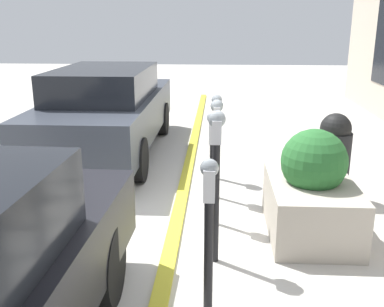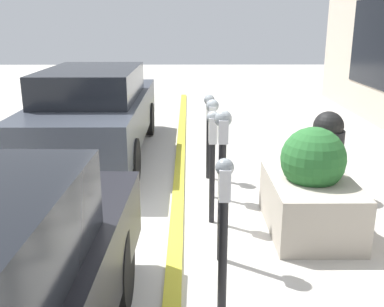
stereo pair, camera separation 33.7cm
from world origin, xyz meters
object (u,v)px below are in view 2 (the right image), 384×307
at_px(parking_meter_fourth, 212,126).
at_px(parking_meter_farthest, 209,123).
at_px(parking_meter_second, 222,160).
at_px(parked_car_middle, 95,110).
at_px(planter_box, 311,190).
at_px(parking_meter_middle, 212,147).
at_px(parking_meter_nearest, 224,214).
at_px(trash_bin, 326,153).

bearing_deg(parking_meter_fourth, parking_meter_farthest, 0.45).
distance_m(parking_meter_second, parking_meter_fourth, 1.70).
bearing_deg(parked_car_middle, planter_box, -135.02).
bearing_deg(parking_meter_farthest, planter_box, -148.74).
height_order(parking_meter_middle, parking_meter_farthest, parking_meter_middle).
xyz_separation_m(parking_meter_nearest, parked_car_middle, (4.56, 1.91, -0.06)).
height_order(parking_meter_farthest, trash_bin, parking_meter_farthest).
height_order(parking_meter_fourth, trash_bin, parking_meter_fourth).
bearing_deg(trash_bin, parking_meter_second, 138.75).
xyz_separation_m(parking_meter_fourth, parking_meter_farthest, (0.77, 0.01, -0.13)).
bearing_deg(parking_meter_nearest, planter_box, -36.17).
relative_size(parking_meter_middle, planter_box, 0.97).
bearing_deg(parking_meter_nearest, parking_meter_second, -3.25).
distance_m(parking_meter_nearest, parked_car_middle, 4.94).
height_order(parking_meter_second, parking_meter_fourth, parking_meter_second).
bearing_deg(parked_car_middle, trash_bin, -118.79).
bearing_deg(planter_box, parking_meter_nearest, 143.83).
relative_size(parking_meter_nearest, planter_box, 0.96).
xyz_separation_m(parking_meter_second, parking_meter_middle, (0.89, 0.05, -0.13)).
height_order(parking_meter_second, parking_meter_middle, parking_meter_second).
distance_m(parking_meter_middle, planter_box, 1.23).
bearing_deg(parking_meter_middle, parking_meter_fourth, -2.71).
bearing_deg(parking_meter_fourth, parked_car_middle, 44.24).
height_order(parked_car_middle, trash_bin, parked_car_middle).
xyz_separation_m(planter_box, trash_bin, (1.10, -0.49, 0.11)).
relative_size(parking_meter_second, planter_box, 1.10).
relative_size(parking_meter_farthest, planter_box, 0.92).
relative_size(parking_meter_farthest, trash_bin, 1.10).
relative_size(parking_meter_middle, parked_car_middle, 0.29).
xyz_separation_m(parking_meter_fourth, trash_bin, (0.08, -1.57, -0.40)).
bearing_deg(trash_bin, parking_meter_nearest, 148.49).
height_order(parking_meter_nearest, planter_box, parking_meter_nearest).
height_order(parking_meter_fourth, parked_car_middle, parked_car_middle).
relative_size(planter_box, parked_car_middle, 0.30).
bearing_deg(planter_box, parking_meter_second, 122.62).
relative_size(parking_meter_fourth, parking_meter_farthest, 1.05).
height_order(parking_meter_nearest, trash_bin, parking_meter_nearest).
bearing_deg(parking_meter_second, parking_meter_nearest, 176.75).
bearing_deg(trash_bin, parking_meter_farthest, 66.25).
xyz_separation_m(parking_meter_middle, planter_box, (-0.21, -1.12, -0.46)).
xyz_separation_m(parking_meter_farthest, trash_bin, (-0.69, -1.58, -0.27)).
bearing_deg(planter_box, parking_meter_middle, 79.52).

